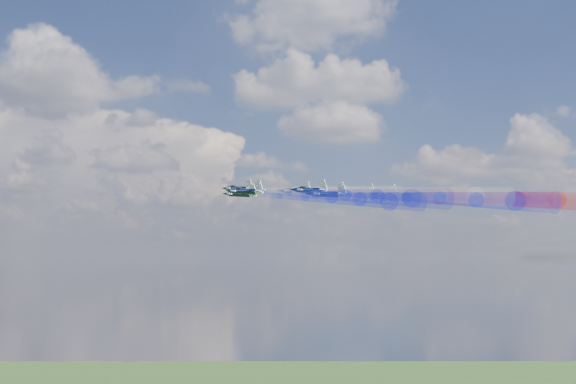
{
  "coord_description": "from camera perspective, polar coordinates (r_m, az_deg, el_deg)",
  "views": [
    {
      "loc": [
        -19.01,
        -166.22,
        143.4
      ],
      "look_at": [
        -1.23,
        1.16,
        158.73
      ],
      "focal_mm": 45.0,
      "sensor_mm": 36.0,
      "label": 1
    }
  ],
  "objects": [
    {
      "name": "trail_center_third",
      "position": [
        147.72,
        9.61,
        -0.12
      ],
      "size": [
        31.68,
        34.9,
        7.97
      ],
      "primitive_type": null,
      "rotation": [
        0.09,
        -0.09,
        0.73
      ],
      "color": "white"
    },
    {
      "name": "jet_lead",
      "position": [
        182.35,
        -3.94,
        0.26
      ],
      "size": [
        14.66,
        15.08,
        4.93
      ],
      "primitive_type": null,
      "rotation": [
        0.09,
        -0.09,
        0.73
      ],
      "color": "black"
    },
    {
      "name": "jet_outer_right",
      "position": [
        179.44,
        5.54,
        -0.12
      ],
      "size": [
        14.66,
        15.08,
        4.93
      ],
      "primitive_type": null,
      "rotation": [
        0.09,
        -0.09,
        0.73
      ],
      "color": "black"
    },
    {
      "name": "jet_rear_left",
      "position": [
        149.74,
        3.08,
        -0.16
      ],
      "size": [
        14.66,
        15.08,
        4.93
      ],
      "primitive_type": null,
      "rotation": [
        0.09,
        -0.09,
        0.73
      ],
      "color": "black"
    },
    {
      "name": "trail_outer_right",
      "position": [
        164.97,
        13.0,
        -0.39
      ],
      "size": [
        31.68,
        34.9,
        7.97
      ],
      "primitive_type": null,
      "rotation": [
        0.09,
        -0.09,
        0.73
      ],
      "color": "red"
    },
    {
      "name": "jet_inner_right",
      "position": [
        182.01,
        0.59,
        0.07
      ],
      "size": [
        14.66,
        15.08,
        4.93
      ],
      "primitive_type": null,
      "rotation": [
        0.09,
        -0.09,
        0.73
      ],
      "color": "black"
    },
    {
      "name": "trail_rear_left",
      "position": [
        134.57,
        11.94,
        -0.49
      ],
      "size": [
        31.68,
        34.9,
        7.97
      ],
      "primitive_type": null,
      "rotation": [
        0.09,
        -0.09,
        0.73
      ],
      "color": "#1B26EC"
    },
    {
      "name": "jet_outer_left",
      "position": [
        152.41,
        -3.39,
        0.05
      ],
      "size": [
        14.66,
        15.08,
        4.93
      ],
      "primitive_type": null,
      "rotation": [
        0.09,
        -0.09,
        0.73
      ],
      "color": "black"
    },
    {
      "name": "trail_inner_right",
      "position": [
        165.56,
        7.52,
        -0.17
      ],
      "size": [
        31.68,
        34.9,
        7.97
      ],
      "primitive_type": null,
      "rotation": [
        0.09,
        -0.09,
        0.73
      ],
      "color": "red"
    },
    {
      "name": "trail_rear_right",
      "position": [
        151.63,
        15.44,
        -0.48
      ],
      "size": [
        31.68,
        34.9,
        7.97
      ],
      "primitive_type": null,
      "rotation": [
        0.09,
        -0.09,
        0.73
      ],
      "color": "red"
    },
    {
      "name": "jet_center_third",
      "position": [
        163.58,
        1.71,
        0.15
      ],
      "size": [
        14.66,
        15.08,
        4.93
      ],
      "primitive_type": null,
      "rotation": [
        0.09,
        -0.09,
        0.73
      ],
      "color": "black"
    },
    {
      "name": "trail_outer_left",
      "position": [
        134.71,
        4.59,
        -0.25
      ],
      "size": [
        31.68,
        34.9,
        7.97
      ],
      "primitive_type": null,
      "rotation": [
        0.09,
        -0.09,
        0.73
      ],
      "color": "#1B26EC"
    },
    {
      "name": "trail_lead",
      "position": [
        164.21,
        2.53,
        0.03
      ],
      "size": [
        31.68,
        34.9,
        7.97
      ],
      "primitive_type": null,
      "rotation": [
        0.09,
        -0.09,
        0.73
      ],
      "color": "white"
    },
    {
      "name": "jet_rear_right",
      "position": [
        165.31,
        7.15,
        -0.18
      ],
      "size": [
        14.66,
        15.08,
        4.93
      ],
      "primitive_type": null,
      "rotation": [
        0.09,
        -0.09,
        0.73
      ],
      "color": "black"
    },
    {
      "name": "trail_inner_left",
      "position": [
        148.18,
        3.44,
        -0.48
      ],
      "size": [
        31.68,
        34.9,
        7.97
      ],
      "primitive_type": null,
      "rotation": [
        0.09,
        -0.09,
        0.73
      ],
      "color": "#1B26EC"
    },
    {
      "name": "jet_inner_left",
      "position": [
        166.13,
        -3.76,
        -0.18
      ],
      "size": [
        14.66,
        15.08,
        4.93
      ],
      "primitive_type": null,
      "rotation": [
        0.09,
        -0.09,
        0.73
      ],
      "color": "black"
    }
  ]
}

